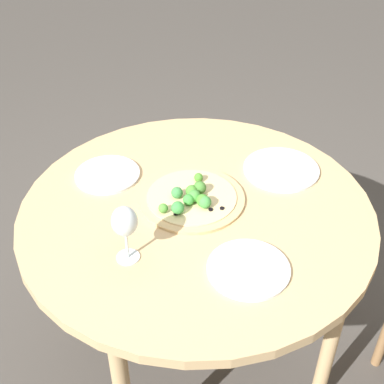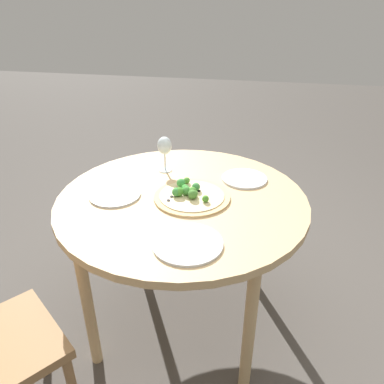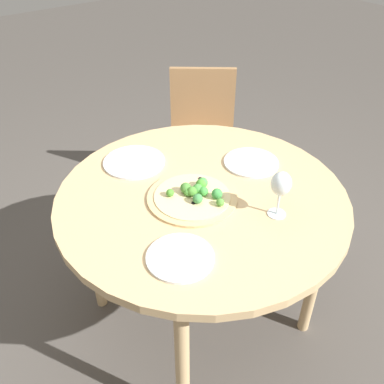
# 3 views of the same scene
# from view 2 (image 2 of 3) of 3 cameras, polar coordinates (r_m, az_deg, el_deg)

# --- Properties ---
(ground_plane) EXTENTS (12.00, 12.00, 0.00)m
(ground_plane) POSITION_cam_2_polar(r_m,az_deg,el_deg) (2.14, -1.27, -18.23)
(ground_plane) COLOR #4C4742
(dining_table) EXTENTS (1.12, 1.12, 0.74)m
(dining_table) POSITION_cam_2_polar(r_m,az_deg,el_deg) (1.71, -1.51, -2.74)
(dining_table) COLOR tan
(dining_table) RESTS_ON ground_plane
(pizza) EXTENTS (0.34, 0.34, 0.06)m
(pizza) POSITION_cam_2_polar(r_m,az_deg,el_deg) (1.67, -0.20, -0.43)
(pizza) COLOR tan
(pizza) RESTS_ON dining_table
(wine_glass) EXTENTS (0.07, 0.07, 0.18)m
(wine_glass) POSITION_cam_2_polar(r_m,az_deg,el_deg) (1.88, -4.21, 6.91)
(wine_glass) COLOR silver
(wine_glass) RESTS_ON dining_table
(plate_near) EXTENTS (0.23, 0.23, 0.01)m
(plate_near) POSITION_cam_2_polar(r_m,az_deg,el_deg) (1.72, -11.65, -0.39)
(plate_near) COLOR silver
(plate_near) RESTS_ON dining_table
(plate_far) EXTENTS (0.26, 0.26, 0.01)m
(plate_far) POSITION_cam_2_polar(r_m,az_deg,el_deg) (1.38, -0.67, -7.85)
(plate_far) COLOR silver
(plate_far) RESTS_ON dining_table
(plate_side) EXTENTS (0.22, 0.22, 0.01)m
(plate_side) POSITION_cam_2_polar(r_m,az_deg,el_deg) (1.85, 7.99, 2.05)
(plate_side) COLOR silver
(plate_side) RESTS_ON dining_table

